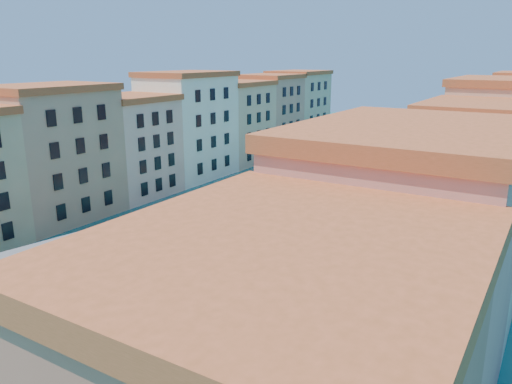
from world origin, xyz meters
TOP-DOWN VIEW (x-y plane):
  - left_bank_palazzos at (-26.00, 64.68)m, footprint 12.80×128.40m
  - right_bank_palazzos at (30.00, 65.00)m, footprint 12.80×128.40m
  - quay at (22.00, 65.00)m, footprint 4.00×140.00m
  - restaurant_awnings at (22.19, 23.00)m, footprint 3.20×44.55m
  - mooring_poles_right at (19.10, 28.80)m, footprint 1.44×54.24m
  - vaporetto_near at (-9.45, 24.84)m, footprint 9.39×23.00m
  - vaporetto_far at (0.05, 60.20)m, footprint 11.60×18.79m
  - gondola_fore at (1.67, 36.58)m, footprint 2.01×12.68m
  - gondola_right at (11.75, 22.83)m, footprint 5.33×12.01m
  - gondola_far at (9.77, 53.67)m, footprint 1.67×12.59m
  - motorboat_mid at (-1.45, 33.67)m, footprint 4.07×8.30m
  - motorboat_far at (7.23, 92.21)m, footprint 3.76×8.19m

SIDE VIEW (x-z plane):
  - gondola_far at x=9.77m, z-range -0.53..1.26m
  - gondola_fore at x=1.67m, z-range -0.84..1.69m
  - gondola_right at x=11.75m, z-range -0.77..1.73m
  - quay at x=22.00m, z-range 0.00..1.00m
  - motorboat_far at x=7.23m, z-range -0.18..1.45m
  - motorboat_mid at x=-1.45m, z-range -0.18..1.47m
  - vaporetto_far at x=0.05m, z-range -0.14..2.64m
  - mooring_poles_right at x=19.10m, z-range -0.30..2.90m
  - vaporetto_near at x=-9.45m, z-range -0.17..3.17m
  - restaurant_awnings at x=22.19m, z-range 1.43..4.55m
  - left_bank_palazzos at x=-26.00m, z-range -0.79..20.21m
  - right_bank_palazzos at x=30.00m, z-range -0.75..20.25m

